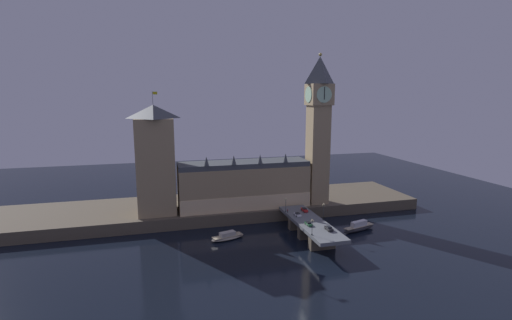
{
  "coord_description": "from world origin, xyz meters",
  "views": [
    {
      "loc": [
        -20.39,
        -142.02,
        58.72
      ],
      "look_at": [
        22.81,
        20.0,
        29.81
      ],
      "focal_mm": 26.0,
      "sensor_mm": 36.0,
      "label": 1
    }
  ],
  "objects_px": {
    "car_northbound_trail": "(309,224)",
    "street_lamp_near": "(312,225)",
    "clock_tower": "(318,126)",
    "street_lamp_far": "(286,203)",
    "car_southbound_lead": "(329,228)",
    "pedestrian_far_rail": "(288,211)",
    "car_northbound_lead": "(298,214)",
    "victoria_tower": "(155,160)",
    "car_southbound_trail": "(304,210)",
    "street_lamp_mid": "(323,210)",
    "boat_upstream": "(228,237)",
    "boat_downstream": "(359,227)"
  },
  "relations": [
    {
      "from": "street_lamp_far",
      "to": "car_southbound_trail",
      "type": "bearing_deg",
      "value": -10.47
    },
    {
      "from": "car_northbound_trail",
      "to": "boat_downstream",
      "type": "height_order",
      "value": "car_northbound_trail"
    },
    {
      "from": "car_northbound_lead",
      "to": "street_lamp_far",
      "type": "xyz_separation_m",
      "value": [
        -3.07,
        6.79,
        3.42
      ]
    },
    {
      "from": "clock_tower",
      "to": "car_southbound_trail",
      "type": "relative_size",
      "value": 16.06
    },
    {
      "from": "car_northbound_trail",
      "to": "car_northbound_lead",
      "type": "bearing_deg",
      "value": 90.0
    },
    {
      "from": "clock_tower",
      "to": "car_northbound_trail",
      "type": "xyz_separation_m",
      "value": [
        -19.18,
        -35.47,
        -36.47
      ]
    },
    {
      "from": "car_southbound_lead",
      "to": "street_lamp_far",
      "type": "bearing_deg",
      "value": 107.67
    },
    {
      "from": "boat_downstream",
      "to": "car_southbound_lead",
      "type": "bearing_deg",
      "value": -147.44
    },
    {
      "from": "victoria_tower",
      "to": "street_lamp_far",
      "type": "xyz_separation_m",
      "value": [
        55.81,
        -20.13,
        -19.01
      ]
    },
    {
      "from": "clock_tower",
      "to": "street_lamp_far",
      "type": "bearing_deg",
      "value": -143.52
    },
    {
      "from": "car_northbound_trail",
      "to": "car_southbound_trail",
      "type": "relative_size",
      "value": 0.97
    },
    {
      "from": "street_lamp_near",
      "to": "street_lamp_mid",
      "type": "bearing_deg",
      "value": 52.03
    },
    {
      "from": "boat_upstream",
      "to": "car_southbound_trail",
      "type": "bearing_deg",
      "value": 9.33
    },
    {
      "from": "car_southbound_lead",
      "to": "pedestrian_far_rail",
      "type": "height_order",
      "value": "pedestrian_far_rail"
    },
    {
      "from": "clock_tower",
      "to": "car_southbound_lead",
      "type": "height_order",
      "value": "clock_tower"
    },
    {
      "from": "car_southbound_lead",
      "to": "victoria_tower",
      "type": "bearing_deg",
      "value": 144.07
    },
    {
      "from": "car_northbound_trail",
      "to": "street_lamp_mid",
      "type": "height_order",
      "value": "street_lamp_mid"
    },
    {
      "from": "car_northbound_trail",
      "to": "boat_upstream",
      "type": "height_order",
      "value": "car_northbound_trail"
    },
    {
      "from": "car_northbound_trail",
      "to": "street_lamp_far",
      "type": "bearing_deg",
      "value": 99.18
    },
    {
      "from": "car_southbound_lead",
      "to": "pedestrian_far_rail",
      "type": "xyz_separation_m",
      "value": [
        -8.02,
        24.86,
        0.24
      ]
    },
    {
      "from": "car_northbound_trail",
      "to": "boat_upstream",
      "type": "relative_size",
      "value": 0.29
    },
    {
      "from": "victoria_tower",
      "to": "boat_upstream",
      "type": "distance_m",
      "value": 48.81
    },
    {
      "from": "clock_tower",
      "to": "boat_upstream",
      "type": "bearing_deg",
      "value": -154.52
    },
    {
      "from": "car_northbound_trail",
      "to": "boat_downstream",
      "type": "distance_m",
      "value": 28.05
    },
    {
      "from": "car_northbound_lead",
      "to": "car_southbound_trail",
      "type": "distance_m",
      "value": 7.48
    },
    {
      "from": "car_northbound_trail",
      "to": "street_lamp_near",
      "type": "bearing_deg",
      "value": -106.42
    },
    {
      "from": "victoria_tower",
      "to": "street_lamp_mid",
      "type": "xyz_separation_m",
      "value": [
        67.3,
        -34.85,
        -18.53
      ]
    },
    {
      "from": "car_northbound_trail",
      "to": "victoria_tower",
      "type": "bearing_deg",
      "value": 146.38
    },
    {
      "from": "car_southbound_lead",
      "to": "boat_downstream",
      "type": "relative_size",
      "value": 0.25
    },
    {
      "from": "victoria_tower",
      "to": "car_southbound_trail",
      "type": "distance_m",
      "value": 71.37
    },
    {
      "from": "car_northbound_lead",
      "to": "car_southbound_lead",
      "type": "xyz_separation_m",
      "value": [
        5.34,
        -19.64,
        0.12
      ]
    },
    {
      "from": "car_southbound_lead",
      "to": "car_southbound_trail",
      "type": "xyz_separation_m",
      "value": [
        0.0,
        24.87,
        -0.0
      ]
    },
    {
      "from": "pedestrian_far_rail",
      "to": "boat_upstream",
      "type": "xyz_separation_m",
      "value": [
        -28.54,
        -6.0,
        -7.08
      ]
    },
    {
      "from": "victoria_tower",
      "to": "boat_upstream",
      "type": "relative_size",
      "value": 3.63
    },
    {
      "from": "car_northbound_lead",
      "to": "car_southbound_lead",
      "type": "distance_m",
      "value": 20.35
    },
    {
      "from": "car_northbound_lead",
      "to": "car_southbound_trail",
      "type": "xyz_separation_m",
      "value": [
        5.34,
        5.23,
        0.11
      ]
    },
    {
      "from": "car_northbound_lead",
      "to": "street_lamp_far",
      "type": "bearing_deg",
      "value": 114.36
    },
    {
      "from": "clock_tower",
      "to": "street_lamp_far",
      "type": "height_order",
      "value": "clock_tower"
    },
    {
      "from": "clock_tower",
      "to": "victoria_tower",
      "type": "distance_m",
      "value": 79.41
    },
    {
      "from": "car_northbound_trail",
      "to": "boat_upstream",
      "type": "xyz_separation_m",
      "value": [
        -31.21,
        11.45,
        -6.71
      ]
    },
    {
      "from": "car_southbound_lead",
      "to": "car_northbound_lead",
      "type": "bearing_deg",
      "value": 105.23
    },
    {
      "from": "car_northbound_lead",
      "to": "street_lamp_near",
      "type": "distance_m",
      "value": 23.09
    },
    {
      "from": "street_lamp_far",
      "to": "boat_downstream",
      "type": "xyz_separation_m",
      "value": [
        29.7,
        -12.83,
        -9.68
      ]
    },
    {
      "from": "car_northbound_trail",
      "to": "pedestrian_far_rail",
      "type": "xyz_separation_m",
      "value": [
        -2.67,
        17.45,
        0.37
      ]
    },
    {
      "from": "street_lamp_far",
      "to": "boat_downstream",
      "type": "height_order",
      "value": "street_lamp_far"
    },
    {
      "from": "street_lamp_mid",
      "to": "boat_downstream",
      "type": "relative_size",
      "value": 0.4
    },
    {
      "from": "victoria_tower",
      "to": "pedestrian_far_rail",
      "type": "distance_m",
      "value": 64.17
    },
    {
      "from": "clock_tower",
      "to": "street_lamp_mid",
      "type": "relative_size",
      "value": 10.16
    },
    {
      "from": "clock_tower",
      "to": "pedestrian_far_rail",
      "type": "height_order",
      "value": "clock_tower"
    },
    {
      "from": "boat_upstream",
      "to": "boat_downstream",
      "type": "height_order",
      "value": "boat_downstream"
    }
  ]
}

